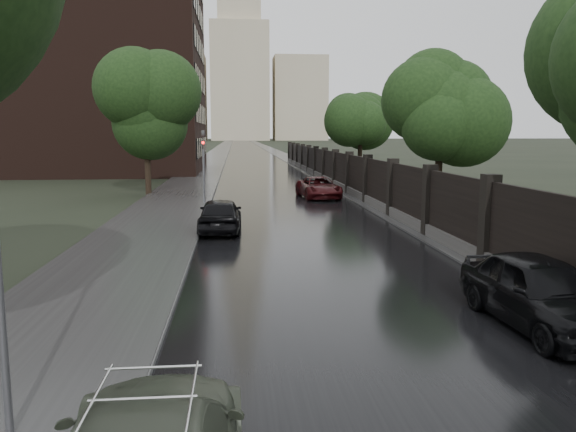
# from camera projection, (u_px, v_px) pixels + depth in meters

# --- Properties ---
(road) EXTENTS (8.00, 420.00, 0.02)m
(road) POSITION_uv_depth(u_px,v_px,m) (243.00, 144.00, 193.10)
(road) COLOR black
(road) RESTS_ON ground
(sidewalk_left) EXTENTS (4.00, 420.00, 0.16)m
(sidewalk_left) POSITION_uv_depth(u_px,v_px,m) (226.00, 144.00, 192.54)
(sidewalk_left) COLOR #2D2D2D
(sidewalk_left) RESTS_ON ground
(verge_right) EXTENTS (3.00, 420.00, 0.08)m
(verge_right) POSITION_uv_depth(u_px,v_px,m) (259.00, 144.00, 193.60)
(verge_right) COLOR #2D2D2D
(verge_right) RESTS_ON ground
(fence_right) EXTENTS (0.45, 75.72, 2.70)m
(fence_right) POSITION_uv_depth(u_px,v_px,m) (343.00, 176.00, 37.75)
(fence_right) COLOR #383533
(fence_right) RESTS_ON ground
(tree_left_far) EXTENTS (4.25, 4.25, 7.39)m
(tree_left_far) POSITION_uv_depth(u_px,v_px,m) (146.00, 110.00, 34.00)
(tree_left_far) COLOR black
(tree_left_far) RESTS_ON ground
(tree_right_b) EXTENTS (4.08, 4.08, 7.01)m
(tree_right_b) POSITION_uv_depth(u_px,v_px,m) (441.00, 111.00, 27.58)
(tree_right_b) COLOR black
(tree_right_b) RESTS_ON ground
(tree_right_c) EXTENTS (4.08, 4.08, 7.01)m
(tree_right_c) POSITION_uv_depth(u_px,v_px,m) (361.00, 119.00, 45.31)
(tree_right_c) COLOR black
(tree_right_c) RESTS_ON ground
(traffic_light) EXTENTS (0.16, 0.32, 4.00)m
(traffic_light) POSITION_uv_depth(u_px,v_px,m) (204.00, 161.00, 29.82)
(traffic_light) COLOR #59595E
(traffic_light) RESTS_ON ground
(brick_building) EXTENTS (24.00, 18.00, 20.00)m
(brick_building) POSITION_uv_depth(u_px,v_px,m) (74.00, 69.00, 54.06)
(brick_building) COLOR black
(brick_building) RESTS_ON ground
(stalinist_tower) EXTENTS (92.00, 30.00, 159.00)m
(stalinist_tower) POSITION_uv_depth(u_px,v_px,m) (240.00, 67.00, 295.83)
(stalinist_tower) COLOR tan
(stalinist_tower) RESTS_ON ground
(hatchback_left) EXTENTS (1.73, 4.07, 1.37)m
(hatchback_left) POSITION_uv_depth(u_px,v_px,m) (220.00, 215.00, 21.92)
(hatchback_left) COLOR black
(hatchback_left) RESTS_ON ground
(car_right_near) EXTENTS (1.94, 4.38, 1.47)m
(car_right_near) POSITION_uv_depth(u_px,v_px,m) (541.00, 292.00, 11.11)
(car_right_near) COLOR black
(car_right_near) RESTS_ON ground
(car_right_far) EXTENTS (2.49, 4.71, 1.26)m
(car_right_far) POSITION_uv_depth(u_px,v_px,m) (319.00, 187.00, 33.51)
(car_right_far) COLOR #340B0D
(car_right_far) RESTS_ON ground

